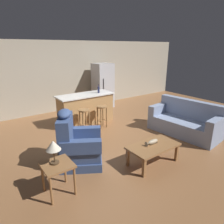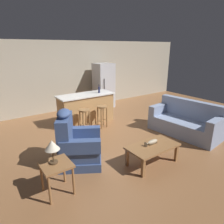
% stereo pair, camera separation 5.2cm
% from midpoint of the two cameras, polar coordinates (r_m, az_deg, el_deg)
% --- Properties ---
extents(ground_plane, '(12.00, 12.00, 0.00)m').
position_cam_midpoint_polar(ground_plane, '(5.57, -0.29, -7.08)').
color(ground_plane, brown).
extents(back_wall, '(12.00, 0.05, 2.60)m').
position_cam_midpoint_polar(back_wall, '(7.88, -13.63, 9.84)').
color(back_wall, '#A89E89').
rests_on(back_wall, ground_plane).
extents(coffee_table, '(1.10, 0.60, 0.42)m').
position_cam_midpoint_polar(coffee_table, '(4.33, 11.89, -9.97)').
color(coffee_table, olive).
rests_on(coffee_table, ground_plane).
extents(fish_figurine, '(0.34, 0.10, 0.10)m').
position_cam_midpoint_polar(fish_figurine, '(4.33, 11.53, -8.48)').
color(fish_figurine, '#4C3823').
rests_on(fish_figurine, coffee_table).
extents(couch, '(1.04, 1.98, 0.94)m').
position_cam_midpoint_polar(couch, '(6.02, 20.50, -2.79)').
color(couch, '#8493B2').
rests_on(couch, ground_plane).
extents(recliner_near_lamp, '(1.15, 1.15, 1.20)m').
position_cam_midpoint_polar(recliner_near_lamp, '(4.29, -9.71, -9.21)').
color(recliner_near_lamp, '#384C7A').
rests_on(recliner_near_lamp, ground_plane).
extents(end_table, '(0.48, 0.48, 0.56)m').
position_cam_midpoint_polar(end_table, '(3.53, -15.18, -15.42)').
color(end_table, olive).
rests_on(end_table, ground_plane).
extents(table_lamp, '(0.24, 0.24, 0.41)m').
position_cam_midpoint_polar(table_lamp, '(3.36, -16.33, -9.35)').
color(table_lamp, '#4C3823').
rests_on(table_lamp, end_table).
extents(kitchen_island, '(1.80, 0.70, 0.95)m').
position_cam_midpoint_polar(kitchen_island, '(6.48, -7.15, 1.00)').
color(kitchen_island, '#AD7F4C').
rests_on(kitchen_island, ground_plane).
extents(bar_stool_left, '(0.32, 0.32, 0.68)m').
position_cam_midpoint_polar(bar_stool_left, '(5.78, -7.58, -1.23)').
color(bar_stool_left, olive).
rests_on(bar_stool_left, ground_plane).
extents(bar_stool_right, '(0.32, 0.32, 0.68)m').
position_cam_midpoint_polar(bar_stool_right, '(6.06, -2.55, -0.15)').
color(bar_stool_right, olive).
rests_on(bar_stool_right, ground_plane).
extents(refrigerator, '(0.70, 0.69, 1.76)m').
position_cam_midpoint_polar(refrigerator, '(8.11, -2.21, 7.53)').
color(refrigerator, '#B7B7BC').
rests_on(refrigerator, ground_plane).
extents(bottle_tall_green, '(0.07, 0.07, 0.28)m').
position_cam_midpoint_polar(bottle_tall_green, '(6.51, -3.50, 6.45)').
color(bottle_tall_green, '#23284C').
rests_on(bottle_tall_green, kitchen_island).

